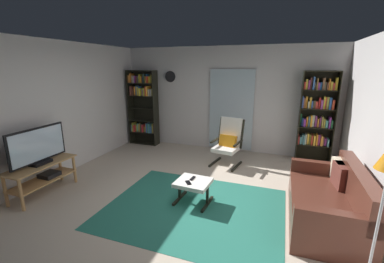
# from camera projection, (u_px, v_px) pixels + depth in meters

# --- Properties ---
(ground_plane) EXTENTS (7.02, 7.02, 0.00)m
(ground_plane) POSITION_uv_depth(u_px,v_px,m) (182.00, 201.00, 4.10)
(ground_plane) COLOR beige
(wall_back) EXTENTS (5.60, 0.06, 2.60)m
(wall_back) POSITION_uv_depth(u_px,v_px,m) (225.00, 99.00, 6.41)
(wall_back) COLOR silver
(wall_back) RESTS_ON ground
(wall_left) EXTENTS (0.06, 6.00, 2.60)m
(wall_left) POSITION_uv_depth(u_px,v_px,m) (45.00, 112.00, 4.66)
(wall_left) COLOR silver
(wall_left) RESTS_ON ground
(glass_door_panel) EXTENTS (1.10, 0.01, 2.00)m
(glass_door_panel) POSITION_uv_depth(u_px,v_px,m) (231.00, 110.00, 6.35)
(glass_door_panel) COLOR silver
(area_rug) EXTENTS (2.64, 2.12, 0.01)m
(area_rug) POSITION_uv_depth(u_px,v_px,m) (194.00, 208.00, 3.90)
(area_rug) COLOR #27715F
(area_rug) RESTS_ON ground
(tv_stand) EXTENTS (0.44, 1.14, 0.54)m
(tv_stand) POSITION_uv_depth(u_px,v_px,m) (43.00, 174.00, 4.29)
(tv_stand) COLOR tan
(tv_stand) RESTS_ON ground
(television) EXTENTS (0.20, 1.01, 0.62)m
(television) POSITION_uv_depth(u_px,v_px,m) (38.00, 147.00, 4.15)
(television) COLOR black
(television) RESTS_ON tv_stand
(bookshelf_near_tv) EXTENTS (0.79, 0.30, 2.01)m
(bookshelf_near_tv) POSITION_uv_depth(u_px,v_px,m) (143.00, 105.00, 6.92)
(bookshelf_near_tv) COLOR black
(bookshelf_near_tv) RESTS_ON ground
(bookshelf_near_sofa) EXTENTS (0.71, 0.30, 2.03)m
(bookshelf_near_sofa) POSITION_uv_depth(u_px,v_px,m) (316.00, 116.00, 5.57)
(bookshelf_near_sofa) COLOR black
(bookshelf_near_sofa) RESTS_ON ground
(leather_sofa) EXTENTS (0.88, 1.71, 0.82)m
(leather_sofa) POSITION_uv_depth(u_px,v_px,m) (330.00, 202.00, 3.50)
(leather_sofa) COLOR #542B20
(leather_sofa) RESTS_ON ground
(lounge_armchair) EXTENTS (0.66, 0.73, 1.02)m
(lounge_armchair) POSITION_uv_depth(u_px,v_px,m) (228.00, 140.00, 5.56)
(lounge_armchair) COLOR black
(lounge_armchair) RESTS_ON ground
(ottoman) EXTENTS (0.55, 0.51, 0.37)m
(ottoman) POSITION_uv_depth(u_px,v_px,m) (193.00, 185.00, 3.99)
(ottoman) COLOR white
(ottoman) RESTS_ON ground
(tv_remote) EXTENTS (0.05, 0.15, 0.02)m
(tv_remote) POSITION_uv_depth(u_px,v_px,m) (193.00, 178.00, 4.05)
(tv_remote) COLOR black
(tv_remote) RESTS_ON ottoman
(cell_phone) EXTENTS (0.14, 0.15, 0.01)m
(cell_phone) POSITION_uv_depth(u_px,v_px,m) (188.00, 183.00, 3.90)
(cell_phone) COLOR black
(cell_phone) RESTS_ON ottoman
(wall_clock) EXTENTS (0.29, 0.03, 0.29)m
(wall_clock) POSITION_uv_depth(u_px,v_px,m) (170.00, 77.00, 6.69)
(wall_clock) COLOR silver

